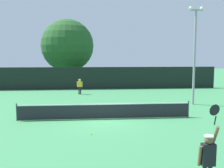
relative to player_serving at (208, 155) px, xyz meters
The scene contains 9 objects.
ground_plane 9.41m from the player_serving, 104.91° to the left, with size 120.00×120.00×0.00m, color #387F4C.
tennis_net 9.36m from the player_serving, 104.91° to the left, with size 10.87×0.08×1.07m.
perimeter_fence 23.81m from the player_serving, 95.79° to the left, with size 28.85×0.12×2.62m, color black.
player_serving is the anchor object (origin of this frame).
player_receiving 20.04m from the player_serving, 102.61° to the left, with size 0.57×0.23×1.56m.
tennis_ball 6.85m from the player_serving, 119.17° to the left, with size 0.07×0.07×0.07m, color #CCE033.
light_pole 14.54m from the player_serving, 69.09° to the left, with size 1.18×0.28×7.81m.
large_tree 30.48m from the player_serving, 102.23° to the left, with size 7.25×7.25×8.99m.
parked_car_near 31.08m from the player_serving, 110.00° to the left, with size 2.46×4.42×1.69m.
Camera 1 is at (-0.93, -15.73, 3.95)m, focal length 40.97 mm.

